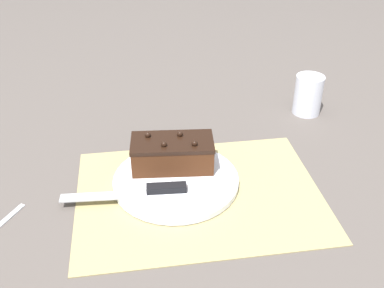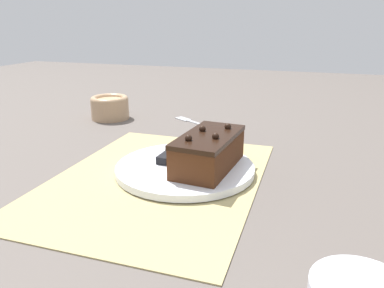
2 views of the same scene
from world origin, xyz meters
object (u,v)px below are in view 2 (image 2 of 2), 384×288
at_px(chocolate_cake, 208,151).
at_px(small_bowl, 110,107).
at_px(serving_knife, 177,149).
at_px(dessert_fork, 192,121).
at_px(cake_plate, 185,168).

height_order(chocolate_cake, small_bowl, chocolate_cake).
distance_m(chocolate_cake, serving_knife, 0.10).
bearing_deg(dessert_fork, chocolate_cake, -125.63).
relative_size(serving_knife, small_bowl, 2.30).
relative_size(chocolate_cake, small_bowl, 1.66).
xyz_separation_m(chocolate_cake, dessert_fork, (0.33, 0.14, -0.04)).
distance_m(serving_knife, dessert_fork, 0.28).
xyz_separation_m(cake_plate, serving_knife, (0.06, 0.04, 0.01)).
relative_size(serving_knife, dessert_fork, 1.72).
bearing_deg(small_bowl, serving_knife, -130.29).
height_order(serving_knife, small_bowl, small_bowl).
relative_size(cake_plate, serving_knife, 1.05).
relative_size(small_bowl, dessert_fork, 0.75).
height_order(cake_plate, chocolate_cake, chocolate_cake).
height_order(cake_plate, small_bowl, small_bowl).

